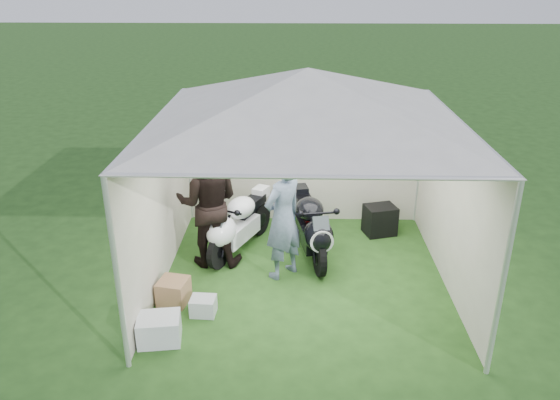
# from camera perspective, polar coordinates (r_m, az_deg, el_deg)

# --- Properties ---
(ground) EXTENTS (80.00, 80.00, 0.00)m
(ground) POSITION_cam_1_polar(r_m,az_deg,el_deg) (8.03, 2.51, -7.97)
(ground) COLOR #204417
(ground) RESTS_ON ground
(canopy_tent) EXTENTS (5.66, 5.66, 3.00)m
(canopy_tent) POSITION_cam_1_polar(r_m,az_deg,el_deg) (7.09, 2.87, 10.31)
(canopy_tent) COLOR silver
(canopy_tent) RESTS_ON ground
(motorcycle_white) EXTENTS (0.96, 1.71, 0.90)m
(motorcycle_white) POSITION_cam_1_polar(r_m,az_deg,el_deg) (8.47, -4.55, -2.44)
(motorcycle_white) COLOR black
(motorcycle_white) RESTS_ON ground
(motorcycle_black) EXTENTS (0.64, 1.89, 0.93)m
(motorcycle_black) POSITION_cam_1_polar(r_m,az_deg,el_deg) (8.32, 3.33, -2.72)
(motorcycle_black) COLOR black
(motorcycle_black) RESTS_ON ground
(paddock_stand) EXTENTS (0.42, 0.31, 0.29)m
(paddock_stand) POSITION_cam_1_polar(r_m,az_deg,el_deg) (9.25, 2.13, -2.54)
(paddock_stand) COLOR #0F42BD
(paddock_stand) RESTS_ON ground
(person_dark_jacket) EXTENTS (0.96, 0.75, 1.95)m
(person_dark_jacket) POSITION_cam_1_polar(r_m,az_deg,el_deg) (8.04, -7.51, -0.30)
(person_dark_jacket) COLOR black
(person_dark_jacket) RESTS_ON ground
(person_blue_jacket) EXTENTS (0.77, 0.78, 1.82)m
(person_blue_jacket) POSITION_cam_1_polar(r_m,az_deg,el_deg) (7.65, 0.30, -1.90)
(person_blue_jacket) COLOR slate
(person_blue_jacket) RESTS_ON ground
(equipment_box) EXTENTS (0.59, 0.52, 0.50)m
(equipment_box) POSITION_cam_1_polar(r_m,az_deg,el_deg) (9.30, 10.39, -2.06)
(equipment_box) COLOR black
(equipment_box) RESTS_ON ground
(crate_0) EXTENTS (0.55, 0.46, 0.33)m
(crate_0) POSITION_cam_1_polar(r_m,az_deg,el_deg) (6.84, -12.51, -13.03)
(crate_0) COLOR silver
(crate_0) RESTS_ON ground
(crate_1) EXTENTS (0.44, 0.44, 0.33)m
(crate_1) POSITION_cam_1_polar(r_m,az_deg,el_deg) (7.51, -11.06, -9.35)
(crate_1) COLOR #926A48
(crate_1) RESTS_ON ground
(crate_2) EXTENTS (0.33, 0.28, 0.23)m
(crate_2) POSITION_cam_1_polar(r_m,az_deg,el_deg) (7.24, -8.02, -10.91)
(crate_2) COLOR #B6BBBF
(crate_2) RESTS_ON ground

